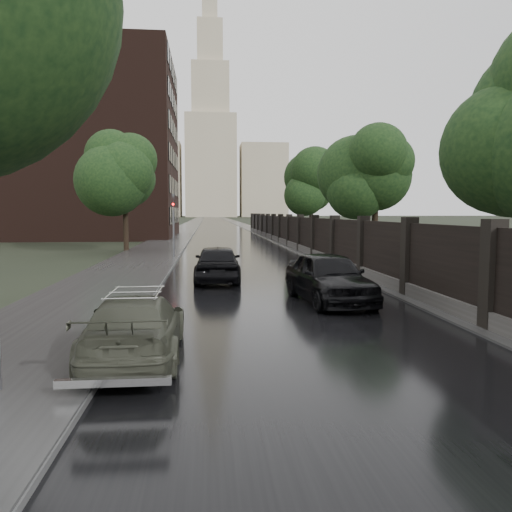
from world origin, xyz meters
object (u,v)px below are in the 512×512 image
at_px(tree_right_c, 311,190).
at_px(volga_sedan, 136,327).
at_px(tree_left_far, 125,178).
at_px(tree_right_b, 376,176).
at_px(hatchback_left, 218,263).
at_px(traffic_light, 173,220).
at_px(car_right_near, 328,277).

height_order(tree_right_c, volga_sedan, tree_right_c).
bearing_deg(tree_right_c, tree_left_far, -147.17).
distance_m(tree_right_b, volga_sedan, 22.02).
relative_size(tree_right_c, hatchback_left, 1.53).
bearing_deg(tree_right_c, traffic_light, -128.18).
bearing_deg(hatchback_left, tree_right_c, -108.21).
bearing_deg(tree_right_b, traffic_light, 165.76).
height_order(tree_left_far, tree_right_b, tree_left_far).
bearing_deg(volga_sedan, tree_right_b, -121.77).
xyz_separation_m(tree_right_b, car_right_near, (-5.90, -12.91, -4.14)).
distance_m(traffic_light, car_right_near, 17.03).
bearing_deg(car_right_near, traffic_light, 104.59).
height_order(tree_right_c, hatchback_left, tree_right_c).
bearing_deg(car_right_near, volga_sedan, -138.55).
xyz_separation_m(tree_right_b, tree_right_c, (0.00, 18.00, 0.00)).
xyz_separation_m(tree_right_c, hatchback_left, (-9.30, -25.91, -4.17)).
xyz_separation_m(tree_left_far, volga_sedan, (4.40, -26.53, -4.61)).
bearing_deg(tree_right_b, tree_right_c, 90.00).
bearing_deg(tree_right_c, volga_sedan, -106.90).
bearing_deg(car_right_near, tree_right_b, 59.66).
xyz_separation_m(traffic_light, hatchback_left, (2.50, -10.90, -1.62)).
bearing_deg(tree_left_far, car_right_near, -65.34).
height_order(tree_right_b, tree_right_c, same).
xyz_separation_m(tree_right_c, volga_sedan, (-11.10, -36.53, -4.32)).
relative_size(volga_sedan, hatchback_left, 0.95).
relative_size(tree_left_far, traffic_light, 1.85).
height_order(tree_right_b, volga_sedan, tree_right_b).
height_order(tree_left_far, tree_right_c, tree_left_far).
height_order(tree_right_b, traffic_light, tree_right_b).
bearing_deg(traffic_light, tree_left_far, 126.47).
distance_m(tree_left_far, tree_right_c, 18.45).
bearing_deg(volga_sedan, car_right_near, -133.63).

